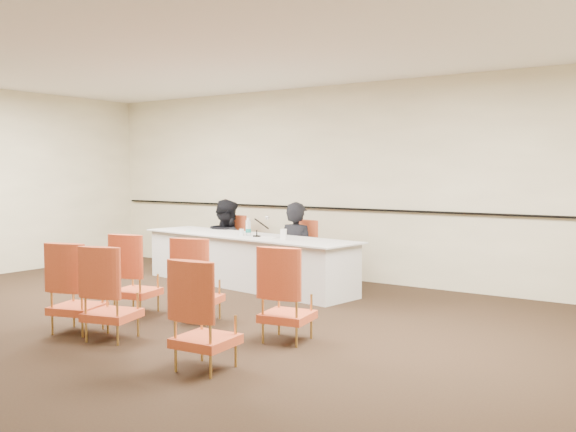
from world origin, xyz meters
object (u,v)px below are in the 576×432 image
(aud_chair_front_right, at_px, (287,293))
(aud_chair_back_right, at_px, (206,314))
(panelist_second, at_px, (227,251))
(aud_chair_front_mid, at_px, (198,279))
(aud_chair_back_mid, at_px, (112,292))
(aud_chair_front_left, at_px, (136,273))
(drinking_glass, at_px, (242,232))
(microphone, at_px, (257,226))
(coffee_cup, at_px, (283,234))
(panelist_main, at_px, (297,258))
(panelist_main_chair, at_px, (297,253))
(water_bottle, at_px, (248,227))
(aud_chair_back_left, at_px, (77,287))
(panelist_second_chair, at_px, (227,245))
(panel_table, at_px, (246,260))

(aud_chair_front_right, bearing_deg, aud_chair_back_right, -102.01)
(panelist_second, distance_m, aud_chair_front_mid, 3.34)
(aud_chair_back_mid, bearing_deg, aud_chair_front_left, 110.77)
(panelist_second, distance_m, aud_chair_front_left, 3.03)
(drinking_glass, bearing_deg, aud_chair_front_right, -42.55)
(microphone, relative_size, coffee_cup, 2.16)
(panelist_main, bearing_deg, microphone, 66.04)
(panelist_main, bearing_deg, drinking_glass, 48.16)
(drinking_glass, bearing_deg, aud_chair_front_mid, -64.27)
(drinking_glass, bearing_deg, microphone, -0.16)
(panelist_main, xyz_separation_m, aud_chair_front_left, (-0.50, -2.64, 0.07))
(panelist_main_chair, relative_size, water_bottle, 3.72)
(panelist_second, relative_size, aud_chair_back_mid, 1.79)
(aud_chair_front_left, relative_size, aud_chair_back_left, 1.00)
(panelist_main, xyz_separation_m, water_bottle, (-0.49, -0.52, 0.47))
(panelist_main, distance_m, panelist_main_chair, 0.07)
(panelist_main_chair, distance_m, microphone, 0.79)
(panelist_second_chair, bearing_deg, panel_table, -28.29)
(drinking_glass, relative_size, aud_chair_front_mid, 0.11)
(coffee_cup, bearing_deg, panelist_main, 109.14)
(panelist_second_chair, xyz_separation_m, aud_chair_back_mid, (1.72, -3.80, 0.00))
(panelist_main, relative_size, aud_chair_back_left, 1.74)
(aud_chair_back_left, bearing_deg, panelist_main, 67.43)
(microphone, distance_m, aud_chair_front_left, 2.09)
(panel_table, distance_m, panelist_second, 1.17)
(panelist_second, xyz_separation_m, water_bottle, (1.02, -0.73, 0.50))
(water_bottle, bearing_deg, aud_chair_front_right, -44.42)
(aud_chair_front_right, height_order, aud_chair_back_mid, same)
(panelist_second_chair, bearing_deg, panelist_second, 7.92)
(panel_table, xyz_separation_m, aud_chair_back_left, (0.24, -3.12, 0.10))
(aud_chair_front_left, distance_m, aud_chair_back_left, 0.98)
(aud_chair_front_mid, bearing_deg, panel_table, 98.67)
(microphone, bearing_deg, panelist_second, 174.95)
(water_bottle, relative_size, drinking_glass, 2.55)
(panelist_main_chair, distance_m, water_bottle, 0.82)
(panelist_main, height_order, aud_chair_front_right, panelist_main)
(panelist_second_chair, bearing_deg, coffee_cup, -18.74)
(panelist_second_chair, bearing_deg, water_bottle, -27.89)
(panelist_second_chair, distance_m, aud_chair_front_mid, 3.34)
(coffee_cup, distance_m, aud_chair_back_mid, 2.95)
(aud_chair_front_mid, bearing_deg, microphone, 92.72)
(panel_table, distance_m, aud_chair_front_left, 2.16)
(coffee_cup, bearing_deg, panelist_main_chair, 109.14)
(aud_chair_back_left, bearing_deg, panelist_main_chair, 67.43)
(drinking_glass, bearing_deg, water_bottle, 59.19)
(panel_table, bearing_deg, coffee_cup, -4.84)
(drinking_glass, bearing_deg, panel_table, 98.16)
(drinking_glass, height_order, aud_chair_back_right, aud_chair_back_right)
(aud_chair_front_left, bearing_deg, water_bottle, 77.43)
(panelist_main_chair, distance_m, panelist_second, 1.52)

